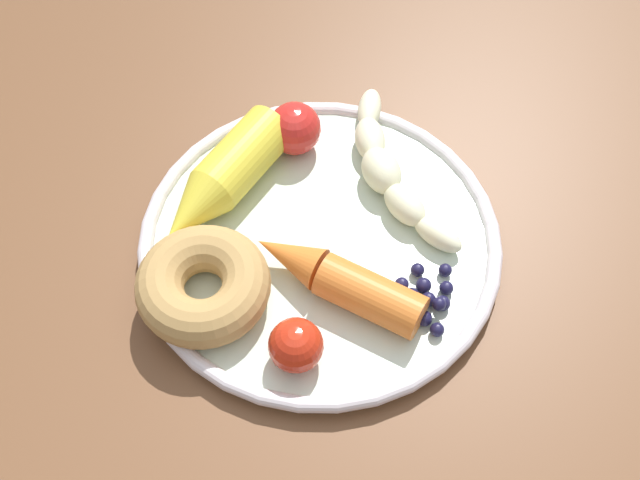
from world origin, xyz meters
TOP-DOWN VIEW (x-y plane):
  - dining_table at (0.00, 0.00)m, footprint 0.97×0.89m
  - plate at (-0.05, -0.04)m, footprint 0.28×0.28m
  - banana at (-0.12, 0.01)m, footprint 0.16×0.10m
  - carrot_orange at (-0.01, -0.03)m, footprint 0.08×0.14m
  - carrot_yellow at (-0.09, -0.12)m, footprint 0.14×0.10m
  - donut at (0.01, -0.12)m, footprint 0.14×0.14m
  - blueberry_pile at (-0.01, 0.04)m, footprint 0.06×0.04m
  - tomato_near at (-0.15, -0.07)m, footprint 0.04×0.04m
  - tomato_mid at (0.05, -0.05)m, footprint 0.04×0.04m

SIDE VIEW (x-z plane):
  - dining_table at x=0.00m, z-range 0.26..0.97m
  - plate at x=-0.05m, z-range 0.70..0.72m
  - blueberry_pile at x=-0.01m, z-range 0.71..0.73m
  - banana at x=-0.12m, z-range 0.71..0.74m
  - carrot_orange at x=-0.01m, z-range 0.71..0.75m
  - donut at x=0.01m, z-range 0.71..0.75m
  - tomato_mid at x=0.05m, z-range 0.71..0.75m
  - carrot_yellow at x=-0.09m, z-range 0.71..0.76m
  - tomato_near at x=-0.15m, z-range 0.71..0.76m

